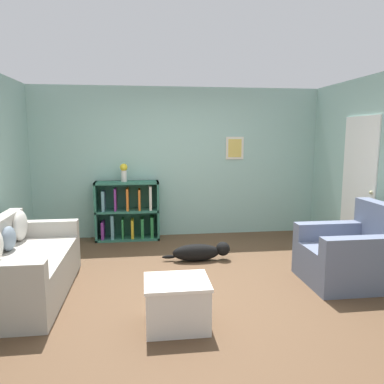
% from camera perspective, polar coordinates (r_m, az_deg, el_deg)
% --- Properties ---
extents(ground_plane, '(14.00, 14.00, 0.00)m').
position_cam_1_polar(ground_plane, '(4.74, 0.64, -13.40)').
color(ground_plane, brown).
extents(wall_back, '(5.60, 0.13, 2.60)m').
position_cam_1_polar(wall_back, '(6.64, -2.05, 4.53)').
color(wall_back, '#93BCB2').
rests_on(wall_back, ground_plane).
extents(couch, '(0.87, 1.83, 0.84)m').
position_cam_1_polar(couch, '(4.64, -24.62, -10.43)').
color(couch, '#ADA89E').
rests_on(couch, ground_plane).
extents(bookshelf, '(1.07, 0.35, 1.00)m').
position_cam_1_polar(bookshelf, '(6.51, -9.76, -3.05)').
color(bookshelf, '#2D6B56').
rests_on(bookshelf, ground_plane).
extents(recliner_chair, '(1.02, 0.90, 0.97)m').
position_cam_1_polar(recliner_chair, '(4.98, 23.19, -8.83)').
color(recliner_chair, slate).
rests_on(recliner_chair, ground_plane).
extents(coffee_table, '(0.60, 0.51, 0.45)m').
position_cam_1_polar(coffee_table, '(3.64, -2.33, -16.40)').
color(coffee_table, silver).
rests_on(coffee_table, ground_plane).
extents(dog, '(0.98, 0.22, 0.26)m').
position_cam_1_polar(dog, '(5.41, 1.35, -9.11)').
color(dog, black).
rests_on(dog, ground_plane).
extents(vase, '(0.13, 0.13, 0.31)m').
position_cam_1_polar(vase, '(6.38, -10.35, 3.10)').
color(vase, silver).
rests_on(vase, bookshelf).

